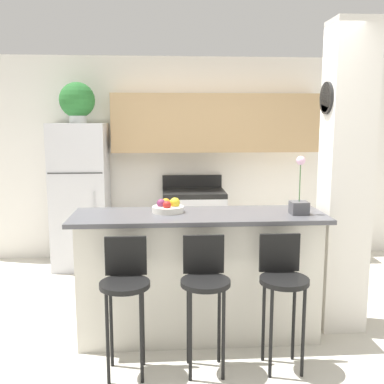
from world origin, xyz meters
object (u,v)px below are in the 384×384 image
Objects in this scene: refrigerator at (81,196)px; bar_stool_mid at (205,284)px; potted_plant_on_fridge at (77,101)px; trash_bin at (126,254)px; bar_stool_left at (125,286)px; orchid_vase at (299,200)px; fruit_bowl at (168,207)px; stove_range at (194,226)px; bar_stool_right at (283,282)px.

refrigerator is 2.74m from bar_stool_mid.
trash_bin is at bearing -21.35° from potted_plant_on_fridge.
trash_bin is at bearing 94.36° from bar_stool_left.
refrigerator is at bearing 136.32° from orchid_vase.
orchid_vase is 1.05m from fruit_bowl.
potted_plant_on_fridge is (-0.71, 2.42, 1.35)m from bar_stool_left.
stove_range is 1.12× the size of bar_stool_left.
bar_stool_mid is at bearing 180.00° from bar_stool_right.
refrigerator is at bearing 117.56° from bar_stool_mid.
orchid_vase reaches higher than fruit_bowl.
orchid_vase is at bearing -49.16° from trash_bin.
stove_range is at bearing 16.32° from trash_bin.
potted_plant_on_fridge is at bearing -178.79° from stove_range.
refrigerator is at bearing 106.35° from bar_stool_left.
bar_stool_right is 3.76× the size of fruit_bowl.
refrigerator reaches higher than fruit_bowl.
orchid_vase reaches higher than bar_stool_right.
refrigerator is 1.62× the size of stove_range.
stove_range is 2.26× the size of potted_plant_on_fridge.
fruit_bowl is at bearing -60.78° from refrigerator.
fruit_bowl is at bearing -73.47° from trash_bin.
bar_stool_mid is at bearing -71.91° from trash_bin.
fruit_bowl is at bearing -100.48° from stove_range.
bar_stool_mid is (-0.10, -2.45, 0.17)m from stove_range.
bar_stool_right is (0.55, 0.00, 0.00)m from bar_stool_mid.
potted_plant_on_fridge is 1.89m from trash_bin.
trash_bin is at bearing 106.53° from fruit_bowl.
potted_plant_on_fridge is 2.97m from orchid_vase.
bar_stool_left is 3.76× the size of fruit_bowl.
orchid_vase is at bearing -43.68° from refrigerator.
fruit_bowl is at bearing 62.60° from bar_stool_left.
bar_stool_mid is at bearing -62.44° from refrigerator.
bar_stool_left is 2.07× the size of orchid_vase.
trash_bin is at bearing -163.68° from stove_range.
fruit_bowl reaches higher than bar_stool_mid.
bar_stool_right is 2.59m from trash_bin.
trash_bin is (-0.48, 1.61, -0.88)m from fruit_bowl.
stove_range is 2.82× the size of trash_bin.
bar_stool_left is at bearing -73.65° from potted_plant_on_fridge.
bar_stool_mid is 3.04m from potted_plant_on_fridge.
bar_stool_left is 0.80m from fruit_bowl.
refrigerator is at bearing -62.50° from potted_plant_on_fridge.
fruit_bowl is (0.31, 0.60, 0.43)m from bar_stool_left.
refrigerator is at bearing 119.22° from fruit_bowl.
stove_range is at bearing 79.52° from fruit_bowl.
fruit_bowl is 1.89m from trash_bin.
fruit_bowl is (-0.80, 0.60, 0.43)m from bar_stool_right.
orchid_vase is (2.06, -1.96, -0.85)m from potted_plant_on_fridge.
refrigerator reaches higher than bar_stool_mid.
orchid_vase is (0.24, 0.46, 0.50)m from bar_stool_right.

